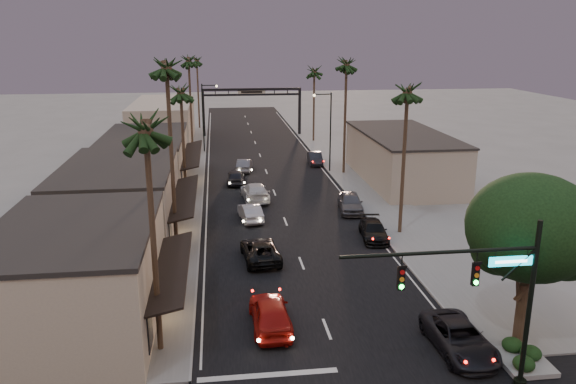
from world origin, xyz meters
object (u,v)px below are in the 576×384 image
object	(u,v)px
streetlight_right	(328,125)
palm_ld	(188,58)
palm_lb	(166,62)
palm_rc	(314,69)
oncoming_red	(270,313)
streetlight_left	(205,112)
curbside_near	(459,338)
palm_far	(197,58)
palm_ra	(408,87)
oncoming_silver	(250,212)
corner_tree	(533,232)
arch	(252,100)
oncoming_pickup	(260,250)
traffic_signal	(490,284)
curbside_black	(374,230)
palm_lc	(181,88)
palm_la	(145,121)
palm_rb	(347,61)

from	to	relation	value
streetlight_right	palm_ld	world-z (taller)	palm_ld
palm_lb	palm_rc	world-z (taller)	palm_lb
palm_ld	oncoming_red	size ratio (longest dim) A/B	2.82
streetlight_left	palm_rc	size ratio (longest dim) A/B	0.74
oncoming_red	curbside_near	distance (m)	9.67
palm_far	curbside_near	distance (m)	73.18
streetlight_right	palm_ra	size ratio (longest dim) A/B	0.68
oncoming_silver	curbside_near	distance (m)	23.48
corner_tree	streetlight_left	size ratio (longest dim) A/B	0.98
arch	oncoming_red	xyz separation A→B (m)	(-2.96, -59.45, -4.68)
palm_rc	palm_far	xyz separation A→B (m)	(-16.90, 14.00, 0.97)
oncoming_red	oncoming_pickup	size ratio (longest dim) A/B	0.98
palm_far	streetlight_left	bearing A→B (deg)	-86.05
traffic_signal	oncoming_red	xyz separation A→B (m)	(-8.65, 6.54, -4.22)
traffic_signal	curbside_black	world-z (taller)	traffic_signal
curbside_black	traffic_signal	bearing A→B (deg)	-85.31
palm_ld	oncoming_silver	xyz separation A→B (m)	(5.70, -26.25, -11.70)
palm_lc	palm_rc	xyz separation A→B (m)	(17.20, 28.00, 0.00)
palm_ld	curbside_near	distance (m)	51.49
streetlight_left	oncoming_silver	distance (m)	29.89
traffic_signal	palm_far	distance (m)	75.58
corner_tree	palm_rc	distance (m)	56.74
traffic_signal	palm_la	bearing A→B (deg)	160.71
palm_la	palm_rb	distance (m)	39.01
oncoming_silver	streetlight_left	bearing A→B (deg)	-89.98
palm_far	palm_lb	bearing A→B (deg)	-90.31
palm_ra	palm_rc	xyz separation A→B (m)	(0.00, 40.00, -0.97)
arch	palm_lc	distance (m)	35.41
palm_lb	curbside_near	xyz separation A→B (m)	(14.65, -14.96, -12.65)
corner_tree	oncoming_red	distance (m)	13.80
corner_tree	oncoming_pickup	size ratio (longest dim) A/B	1.72
palm_ld	palm_rc	xyz separation A→B (m)	(17.20, 9.00, -1.95)
palm_lc	palm_ra	xyz separation A→B (m)	(17.20, -12.00, 0.97)
palm_lc	palm_far	bearing A→B (deg)	89.59
palm_ra	oncoming_red	distance (m)	20.66
palm_lb	palm_far	distance (m)	56.03
streetlight_left	curbside_near	xyz separation A→B (m)	(12.97, -50.96, -4.59)
palm_la	palm_rb	size ratio (longest dim) A/B	0.93
curbside_black	palm_la	bearing A→B (deg)	-130.22
palm_lc	curbside_black	size ratio (longest dim) A/B	2.65
oncoming_red	oncoming_pickup	distance (m)	9.41
streetlight_right	oncoming_silver	bearing A→B (deg)	-121.14
curbside_near	palm_rb	bearing A→B (deg)	84.75
traffic_signal	oncoming_silver	xyz separation A→B (m)	(-8.59, 24.75, -4.37)
palm_lb	curbside_near	world-z (taller)	palm_lb
oncoming_silver	palm_rc	bearing A→B (deg)	-115.87
curbside_black	streetlight_left	bearing A→B (deg)	116.82
streetlight_left	arch	bearing A→B (deg)	60.03
palm_la	palm_far	xyz separation A→B (m)	(0.30, 69.00, 0.00)
curbside_near	palm_ld	bearing A→B (deg)	105.69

